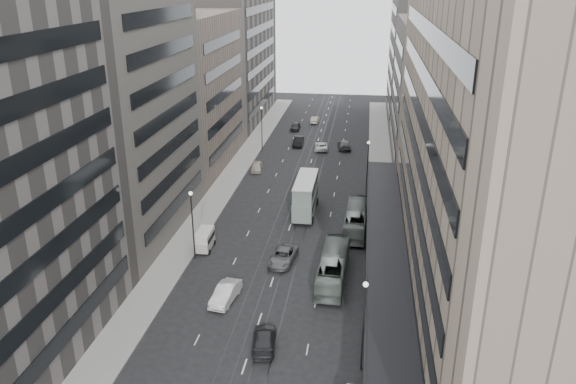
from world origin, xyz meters
The scene contains 26 objects.
ground centered at (0.00, 0.00, 0.00)m, with size 220.00×220.00×0.00m, color black.
sidewalk_right centered at (12.00, 37.50, 0.07)m, with size 4.00×125.00×0.15m, color gray.
sidewalk_left centered at (-12.00, 37.50, 0.07)m, with size 4.00×125.00×0.15m, color gray.
department_store centered at (21.45, 8.00, 14.95)m, with size 19.20×60.00×30.00m.
building_right_mid centered at (21.50, 52.00, 12.00)m, with size 15.00×28.00×24.00m, color #544F49.
building_right_far centered at (21.50, 82.00, 14.00)m, with size 15.00×32.00×28.00m, color #655F5B.
building_left_b centered at (-21.50, 19.00, 17.00)m, with size 15.00×26.00×34.00m, color #544F49.
building_left_c centered at (-21.50, 46.00, 12.50)m, with size 15.00×28.00×25.00m, color #716258.
building_left_d centered at (-21.50, 79.00, 14.00)m, with size 15.00×38.00×28.00m, color #655F5B.
lamp_right_near centered at (9.70, -5.00, 5.20)m, with size 0.44×0.44×8.32m.
lamp_right_far centered at (9.70, 35.00, 5.20)m, with size 0.44×0.44×8.32m.
lamp_left_near centered at (-9.70, 12.00, 5.20)m, with size 0.44×0.44×8.32m.
lamp_left_far centered at (-9.70, 55.00, 5.20)m, with size 0.44×0.44×8.32m.
bus_near centered at (6.42, 9.37, 1.58)m, with size 2.65×11.34×3.16m, color gray.
bus_far centered at (8.50, 22.21, 1.55)m, with size 2.61×11.15×3.11m, color gray.
double_decker centered at (1.52, 26.81, 2.74)m, with size 2.89×9.28×5.07m.
panel_van centered at (-9.20, 14.48, 1.30)m, with size 1.92×3.79×2.37m.
sedan_1 centered at (-3.99, 3.72, 0.84)m, with size 1.78×5.11×1.68m, color white.
sedan_2 centered at (0.53, 12.48, 0.76)m, with size 2.52×5.47×1.52m, color slate.
sedan_3 centered at (1.17, -3.04, 0.73)m, with size 2.06×5.06×1.47m, color #242527.
sedan_4 centered at (-8.50, 43.48, 0.74)m, with size 1.75×4.35×1.48m, color #C1B2A0.
sedan_5 centered at (-3.43, 59.25, 0.84)m, with size 1.78×5.09×1.68m, color black.
sedan_6 centered at (1.12, 57.17, 0.70)m, with size 2.32×5.03×1.40m, color white.
sedan_7 centered at (5.38, 58.41, 0.79)m, with size 2.22×5.46×1.59m, color #525254.
sedan_8 centered at (-5.44, 70.63, 0.78)m, with size 1.84×4.58×1.56m, color black.
sedan_9 centered at (-1.93, 77.28, 0.72)m, with size 1.52×4.37×1.44m, color gray.
Camera 1 is at (8.98, -43.64, 30.69)m, focal length 35.00 mm.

